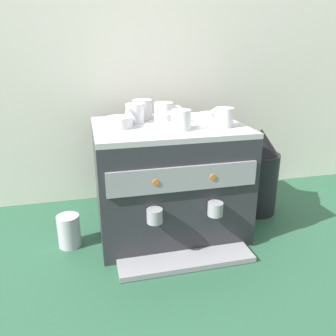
# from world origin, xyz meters

# --- Properties ---
(ground_plane) EXTENTS (4.00, 4.00, 0.00)m
(ground_plane) POSITION_xyz_m (0.00, 0.00, 0.00)
(ground_plane) COLOR #28563D
(tiled_backsplash_wall) EXTENTS (2.80, 0.03, 1.00)m
(tiled_backsplash_wall) POSITION_xyz_m (0.00, 0.40, 0.50)
(tiled_backsplash_wall) COLOR silver
(tiled_backsplash_wall) RESTS_ON ground_plane
(espresso_machine) EXTENTS (0.59, 0.57, 0.46)m
(espresso_machine) POSITION_xyz_m (0.00, -0.00, 0.23)
(espresso_machine) COLOR #2D2D33
(espresso_machine) RESTS_ON ground_plane
(ceramic_cup_0) EXTENTS (0.09, 0.10, 0.07)m
(ceramic_cup_0) POSITION_xyz_m (0.02, -0.10, 0.50)
(ceramic_cup_0) COLOR white
(ceramic_cup_0) RESTS_ON espresso_machine
(ceramic_cup_1) EXTENTS (0.09, 0.12, 0.08)m
(ceramic_cup_1) POSITION_xyz_m (-0.08, 0.14, 0.50)
(ceramic_cup_1) COLOR white
(ceramic_cup_1) RESTS_ON espresso_machine
(ceramic_cup_2) EXTENTS (0.09, 0.10, 0.08)m
(ceramic_cup_2) POSITION_xyz_m (-0.12, 0.06, 0.50)
(ceramic_cup_2) COLOR white
(ceramic_cup_2) RESTS_ON espresso_machine
(ceramic_cup_3) EXTENTS (0.07, 0.11, 0.07)m
(ceramic_cup_3) POSITION_xyz_m (0.20, -0.09, 0.50)
(ceramic_cup_3) COLOR white
(ceramic_cup_3) RESTS_ON espresso_machine
(ceramic_cup_4) EXTENTS (0.12, 0.08, 0.08)m
(ceramic_cup_4) POSITION_xyz_m (-0.00, 0.04, 0.50)
(ceramic_cup_4) COLOR white
(ceramic_cup_4) RESTS_ON espresso_machine
(ceramic_bowl_0) EXTENTS (0.10, 0.10, 0.04)m
(ceramic_bowl_0) POSITION_xyz_m (-0.19, -0.01, 0.48)
(ceramic_bowl_0) COLOR white
(ceramic_bowl_0) RESTS_ON espresso_machine
(ceramic_bowl_1) EXTENTS (0.09, 0.09, 0.03)m
(ceramic_bowl_1) POSITION_xyz_m (0.19, 0.02, 0.48)
(ceramic_bowl_1) COLOR white
(ceramic_bowl_1) RESTS_ON espresso_machine
(coffee_grinder) EXTENTS (0.19, 0.19, 0.40)m
(coffee_grinder) POSITION_xyz_m (0.44, 0.05, 0.19)
(coffee_grinder) COLOR black
(coffee_grinder) RESTS_ON ground_plane
(milk_pitcher) EXTENTS (0.09, 0.09, 0.13)m
(milk_pitcher) POSITION_xyz_m (-0.42, -0.06, 0.07)
(milk_pitcher) COLOR #B7B7BC
(milk_pitcher) RESTS_ON ground_plane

